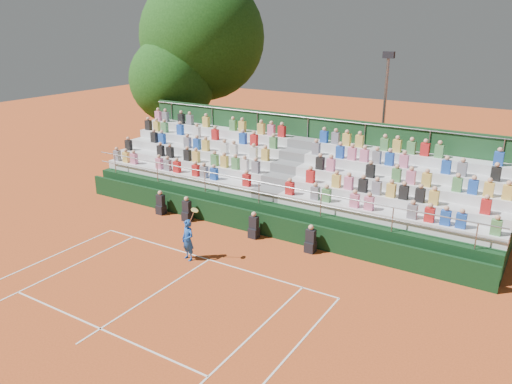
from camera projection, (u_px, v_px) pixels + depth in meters
The scene contains 8 objects.
ground at pixel (209, 260), 19.60m from camera, with size 90.00×90.00×0.00m, color #C14F20.
courtside_wall at pixel (252, 222), 22.01m from camera, with size 20.00×0.15×1.00m, color black.
line_officials at pixel (224, 220), 22.27m from camera, with size 8.43×0.40×1.19m.
grandstand at pixel (288, 189), 24.42m from camera, with size 20.00×5.20×4.40m.
tennis_player at pixel (188, 240), 19.37m from camera, with size 0.87×0.53×2.22m.
tree_west at pixel (173, 80), 32.36m from camera, with size 5.59×5.59×8.09m.
tree_east at pixel (202, 38), 33.04m from camera, with size 8.23×8.23×11.98m.
floodlight_mast at pixel (384, 110), 26.98m from camera, with size 0.60×0.25×7.40m.
Camera 1 is at (10.91, -14.03, 8.87)m, focal length 35.00 mm.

